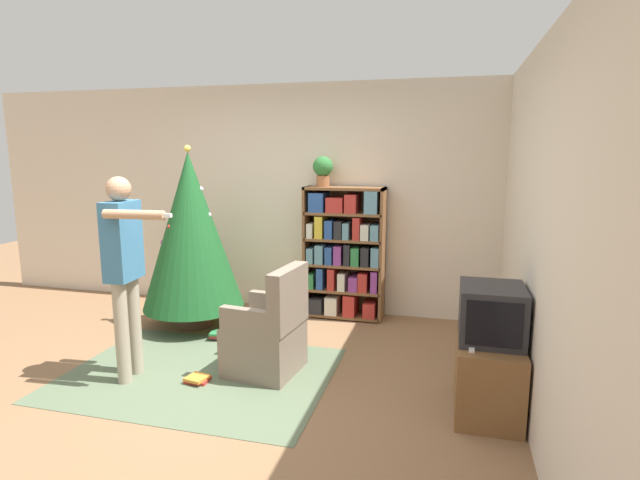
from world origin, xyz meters
The scene contains 14 objects.
ground_plane centered at (0.00, 0.00, 0.00)m, with size 14.00×14.00×0.00m, color #846042.
wall_back centered at (0.00, 2.20, 1.30)m, with size 8.00×0.10×2.60m.
wall_right centered at (2.37, 0.00, 1.30)m, with size 0.10×8.00×2.60m.
area_rug centered at (-0.22, 0.19, 0.00)m, with size 2.19×1.64×0.01m.
bookshelf centered at (0.65, 1.95, 0.74)m, with size 0.88×0.33×1.47m.
tv_stand centered at (2.08, 0.18, 0.27)m, with size 0.44×0.73×0.53m.
television centered at (2.08, 0.18, 0.73)m, with size 0.43×0.49×0.39m.
game_remote centered at (1.94, -0.04, 0.55)m, with size 0.04×0.12×0.02m.
christmas_tree centered at (-0.83, 1.26, 1.02)m, with size 1.05×1.05×1.91m.
armchair centered at (0.34, 0.38, 0.32)m, with size 0.63×0.62×0.92m.
standing_person centered at (-0.72, 0.00, 0.98)m, with size 0.65×0.47×1.65m.
potted_plant centered at (0.40, 1.96, 1.66)m, with size 0.22×0.22×0.33m.
book_pile_near_tree centered at (-0.38, 0.95, 0.04)m, with size 0.22×0.17×0.08m.
book_pile_by_chair centered at (-0.15, 0.05, 0.03)m, with size 0.19×0.18×0.05m.
Camera 1 is at (1.76, -3.35, 1.84)m, focal length 28.00 mm.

